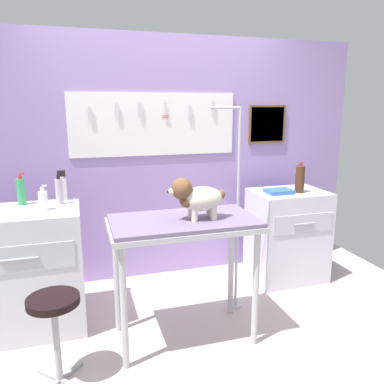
# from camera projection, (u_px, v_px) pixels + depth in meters

# --- Properties ---
(ground) EXTENTS (4.40, 4.00, 0.04)m
(ground) POSITION_uv_depth(u_px,v_px,m) (201.00, 346.00, 2.75)
(ground) COLOR #C1AFA7
(rear_wall_panel) EXTENTS (4.00, 0.09, 2.30)m
(rear_wall_panel) POSITION_uv_depth(u_px,v_px,m) (161.00, 159.00, 3.68)
(rear_wall_panel) COLOR #9C7FC1
(rear_wall_panel) RESTS_ON ground
(grooming_table) EXTENTS (1.03, 0.56, 0.90)m
(grooming_table) POSITION_uv_depth(u_px,v_px,m) (184.00, 233.00, 2.65)
(grooming_table) COLOR #B7B7BC
(grooming_table) RESTS_ON ground
(grooming_arm) EXTENTS (0.29, 0.11, 1.66)m
(grooming_arm) POSITION_uv_depth(u_px,v_px,m) (236.00, 218.00, 3.09)
(grooming_arm) COLOR #B7B7BC
(grooming_arm) RESTS_ON ground
(dog) EXTENTS (0.41, 0.19, 0.29)m
(dog) POSITION_uv_depth(u_px,v_px,m) (196.00, 197.00, 2.58)
(dog) COLOR beige
(dog) RESTS_ON grooming_table
(counter_left) EXTENTS (0.80, 0.58, 0.93)m
(counter_left) POSITION_uv_depth(u_px,v_px,m) (27.00, 270.00, 2.85)
(counter_left) COLOR silver
(counter_left) RESTS_ON ground
(cabinet_right) EXTENTS (0.68, 0.54, 0.87)m
(cabinet_right) POSITION_uv_depth(u_px,v_px,m) (287.00, 235.00, 3.72)
(cabinet_right) COLOR silver
(cabinet_right) RESTS_ON ground
(stool) EXTENTS (0.31, 0.31, 0.57)m
(stool) POSITION_uv_depth(u_px,v_px,m) (54.00, 315.00, 2.26)
(stool) COLOR #9E9EA3
(stool) RESTS_ON ground
(conditioner_bottle) EXTENTS (0.06, 0.06, 0.18)m
(conditioner_bottle) POSITION_uv_depth(u_px,v_px,m) (43.00, 200.00, 2.74)
(conditioner_bottle) COLOR white
(conditioner_bottle) RESTS_ON counter_left
(shampoo_bottle) EXTENTS (0.07, 0.07, 0.24)m
(shampoo_bottle) POSITION_uv_depth(u_px,v_px,m) (62.00, 188.00, 3.02)
(shampoo_bottle) COLOR white
(shampoo_bottle) RESTS_ON counter_left
(spray_bottle_tall) EXTENTS (0.06, 0.06, 0.24)m
(spray_bottle_tall) POSITION_uv_depth(u_px,v_px,m) (59.00, 191.00, 2.91)
(spray_bottle_tall) COLOR #BBA9B6
(spray_bottle_tall) RESTS_ON counter_left
(pump_bottle_white) EXTENTS (0.06, 0.06, 0.25)m
(pump_bottle_white) POSITION_uv_depth(u_px,v_px,m) (21.00, 191.00, 2.89)
(pump_bottle_white) COLOR #389B5E
(pump_bottle_white) RESTS_ON counter_left
(soda_bottle) EXTENTS (0.08, 0.08, 0.29)m
(soda_bottle) POSITION_uv_depth(u_px,v_px,m) (300.00, 178.00, 3.54)
(soda_bottle) COLOR #482B18
(soda_bottle) RESTS_ON cabinet_right
(supply_tray) EXTENTS (0.24, 0.18, 0.04)m
(supply_tray) POSITION_uv_depth(u_px,v_px,m) (279.00, 191.00, 3.53)
(supply_tray) COLOR #3764BB
(supply_tray) RESTS_ON cabinet_right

